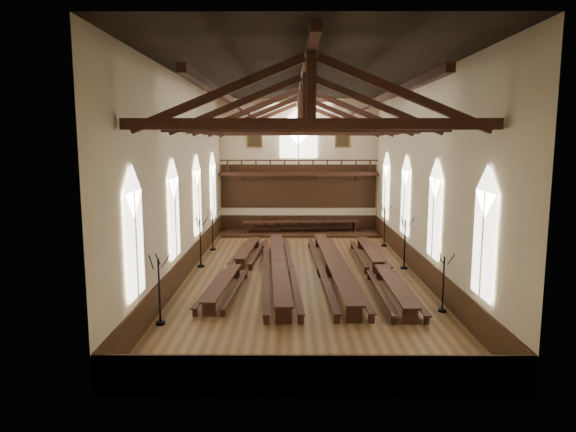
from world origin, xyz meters
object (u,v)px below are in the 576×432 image
refectory_row_d (380,267)px  candelabrum_left_mid (201,252)px  candelabrum_left_far (213,238)px  refectory_row_b (278,265)px  candelabrum_right_far (384,234)px  candelabrum_right_mid (404,253)px  candelabrum_right_near (443,294)px  high_table (301,223)px  refectory_row_a (238,265)px  candelabrum_left_near (160,303)px  refectory_row_c (333,264)px  dais (301,233)px

refectory_row_d → candelabrum_left_mid: (-9.50, 2.05, 0.32)m
candelabrum_left_mid → candelabrum_left_far: 4.44m
refectory_row_b → candelabrum_right_far: candelabrum_right_far is taller
candelabrum_right_far → candelabrum_right_mid: bearing=-90.0°
candelabrum_left_far → candelabrum_right_far: 11.16m
candelabrum_right_near → candelabrum_right_mid: 7.07m
high_table → candelabrum_right_mid: candelabrum_right_mid is taller
candelabrum_right_far → candelabrum_left_mid: bearing=-153.1°
refectory_row_b → refectory_row_d: bearing=-2.7°
high_table → refectory_row_b: bearing=-96.9°
refectory_row_b → candelabrum_right_far: 10.07m
refectory_row_a → candelabrum_right_mid: candelabrum_right_mid is taller
refectory_row_a → candelabrum_right_mid: size_ratio=4.82×
candelabrum_right_near → candelabrum_left_mid: bearing=146.3°
candelabrum_left_near → candelabrum_right_far: 18.27m
candelabrum_left_far → candelabrum_left_mid: bearing=-90.0°
refectory_row_a → candelabrum_right_near: (8.91, -5.91, 0.25)m
candelabrum_left_mid → refectory_row_c: bearing=-13.3°
candelabrum_left_mid → candelabrum_right_near: (11.10, -7.40, -0.12)m
refectory_row_d → dais: size_ratio=1.25×
candelabrum_left_mid → refectory_row_d: bearing=-12.2°
refectory_row_c → candelabrum_left_far: 9.39m
candelabrum_left_near → candelabrum_right_far: candelabrum_right_far is taller
dais → candelabrum_left_near: size_ratio=4.20×
candelabrum_right_far → refectory_row_c: bearing=-118.7°
candelabrum_right_near → candelabrum_right_mid: size_ratio=0.85×
candelabrum_left_far → candelabrum_right_mid: bearing=-23.3°
refectory_row_a → candelabrum_left_near: bearing=-106.5°
refectory_row_d → dais: refectory_row_d is taller
dais → candelabrum_left_near: bearing=-106.9°
dais → candelabrum_left_near: candelabrum_left_near is taller
candelabrum_right_mid → candelabrum_right_far: candelabrum_right_mid is taller
refectory_row_d → candelabrum_right_near: bearing=-73.3°
dais → candelabrum_left_far: size_ratio=4.35×
refectory_row_d → candelabrum_right_far: size_ratio=5.11×
refectory_row_d → candelabrum_left_mid: bearing=167.8°
candelabrum_right_far → high_table: bearing=141.2°
refectory_row_a → refectory_row_b: (2.13, -0.32, 0.09)m
candelabrum_left_near → candelabrum_left_far: (-0.00, 13.34, -0.03)m
refectory_row_a → high_table: high_table is taller
dais → candelabrum_left_mid: 11.49m
candelabrum_left_mid → candelabrum_right_far: size_ratio=1.01×
refectory_row_c → dais: 11.71m
high_table → candelabrum_left_mid: 11.47m
high_table → candelabrum_left_near: bearing=-106.9°
refectory_row_c → high_table: bearing=96.7°
candelabrum_left_mid → candelabrum_right_near: size_ratio=1.16×
candelabrum_right_near → refectory_row_a: bearing=146.5°
refectory_row_c → candelabrum_right_mid: bearing=18.8°
candelabrum_left_mid → candelabrum_right_far: candelabrum_left_mid is taller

